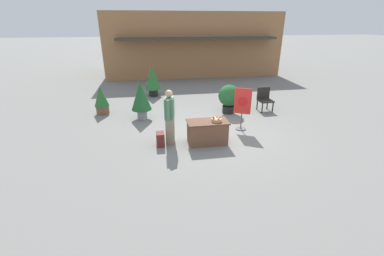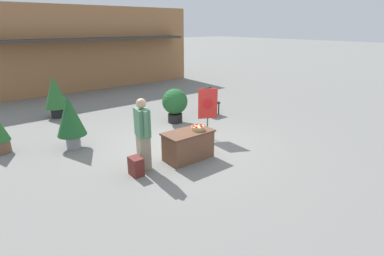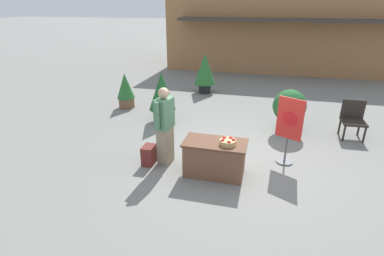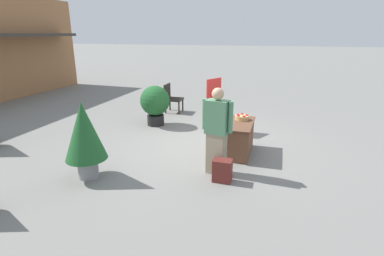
{
  "view_description": "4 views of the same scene",
  "coord_description": "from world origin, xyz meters",
  "px_view_note": "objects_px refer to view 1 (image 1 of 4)",
  "views": [
    {
      "loc": [
        -2.06,
        -7.81,
        3.5
      ],
      "look_at": [
        -0.84,
        -0.73,
        0.5
      ],
      "focal_mm": 24.0,
      "sensor_mm": 36.0,
      "label": 1
    },
    {
      "loc": [
        -4.61,
        -6.17,
        3.17
      ],
      "look_at": [
        -0.2,
        -0.73,
        0.76
      ],
      "focal_mm": 28.0,
      "sensor_mm": 36.0,
      "label": 2
    },
    {
      "loc": [
        0.52,
        -6.01,
        3.23
      ],
      "look_at": [
        -0.88,
        -0.65,
        0.9
      ],
      "focal_mm": 28.0,
      "sensor_mm": 36.0,
      "label": 3
    },
    {
      "loc": [
        -6.72,
        -1.62,
        2.6
      ],
      "look_at": [
        -0.97,
        0.09,
        0.69
      ],
      "focal_mm": 28.0,
      "sensor_mm": 36.0,
      "label": 4
    }
  ],
  "objects_px": {
    "apple_basket": "(216,120)",
    "person_visitor": "(170,117)",
    "potted_plant_near_left": "(141,97)",
    "potted_plant_far_right": "(229,97)",
    "patio_chair": "(265,98)",
    "backpack": "(160,139)",
    "potted_plant_near_right": "(153,79)",
    "potted_plant_far_left": "(101,99)",
    "display_table": "(207,132)",
    "poster_board": "(242,108)"
  },
  "relations": [
    {
      "from": "poster_board",
      "to": "potted_plant_near_right",
      "type": "relative_size",
      "value": 0.97
    },
    {
      "from": "patio_chair",
      "to": "potted_plant_near_right",
      "type": "relative_size",
      "value": 0.64
    },
    {
      "from": "poster_board",
      "to": "patio_chair",
      "type": "xyz_separation_m",
      "value": [
        1.67,
        1.84,
        -0.26
      ]
    },
    {
      "from": "person_visitor",
      "to": "backpack",
      "type": "xyz_separation_m",
      "value": [
        -0.32,
        -0.18,
        -0.64
      ]
    },
    {
      "from": "person_visitor",
      "to": "potted_plant_far_left",
      "type": "bearing_deg",
      "value": 139.76
    },
    {
      "from": "person_visitor",
      "to": "potted_plant_near_left",
      "type": "bearing_deg",
      "value": 122.9
    },
    {
      "from": "potted_plant_far_left",
      "to": "display_table",
      "type": "bearing_deg",
      "value": -43.34
    },
    {
      "from": "poster_board",
      "to": "patio_chair",
      "type": "relative_size",
      "value": 1.52
    },
    {
      "from": "backpack",
      "to": "display_table",
      "type": "bearing_deg",
      "value": -1.87
    },
    {
      "from": "poster_board",
      "to": "potted_plant_far_left",
      "type": "relative_size",
      "value": 1.27
    },
    {
      "from": "apple_basket",
      "to": "poster_board",
      "type": "xyz_separation_m",
      "value": [
        1.14,
        0.91,
        0.02
      ]
    },
    {
      "from": "potted_plant_near_right",
      "to": "potted_plant_near_left",
      "type": "bearing_deg",
      "value": -99.25
    },
    {
      "from": "potted_plant_near_right",
      "to": "potted_plant_near_left",
      "type": "relative_size",
      "value": 1.03
    },
    {
      "from": "apple_basket",
      "to": "potted_plant_far_right",
      "type": "xyz_separation_m",
      "value": [
        1.23,
        2.67,
        -0.1
      ]
    },
    {
      "from": "apple_basket",
      "to": "patio_chair",
      "type": "distance_m",
      "value": 3.94
    },
    {
      "from": "apple_basket",
      "to": "display_table",
      "type": "bearing_deg",
      "value": 166.93
    },
    {
      "from": "poster_board",
      "to": "potted_plant_far_right",
      "type": "bearing_deg",
      "value": -155.11
    },
    {
      "from": "potted_plant_near_left",
      "to": "potted_plant_far_right",
      "type": "height_order",
      "value": "potted_plant_near_left"
    },
    {
      "from": "backpack",
      "to": "potted_plant_far_right",
      "type": "bearing_deg",
      "value": 41.21
    },
    {
      "from": "display_table",
      "to": "potted_plant_far_right",
      "type": "bearing_deg",
      "value": 60.31
    },
    {
      "from": "potted_plant_far_left",
      "to": "backpack",
      "type": "bearing_deg",
      "value": -57.2
    },
    {
      "from": "patio_chair",
      "to": "apple_basket",
      "type": "bearing_deg",
      "value": -47.98
    },
    {
      "from": "potted_plant_near_right",
      "to": "potted_plant_far_left",
      "type": "bearing_deg",
      "value": -131.97
    },
    {
      "from": "potted_plant_far_left",
      "to": "potted_plant_near_right",
      "type": "bearing_deg",
      "value": 48.03
    },
    {
      "from": "patio_chair",
      "to": "potted_plant_near_left",
      "type": "bearing_deg",
      "value": -90.06
    },
    {
      "from": "display_table",
      "to": "potted_plant_near_left",
      "type": "bearing_deg",
      "value": 128.7
    },
    {
      "from": "display_table",
      "to": "poster_board",
      "type": "relative_size",
      "value": 0.85
    },
    {
      "from": "potted_plant_near_left",
      "to": "potted_plant_near_right",
      "type": "bearing_deg",
      "value": 80.75
    },
    {
      "from": "person_visitor",
      "to": "potted_plant_far_right",
      "type": "height_order",
      "value": "person_visitor"
    },
    {
      "from": "potted_plant_near_right",
      "to": "potted_plant_far_left",
      "type": "height_order",
      "value": "potted_plant_near_right"
    },
    {
      "from": "potted_plant_near_right",
      "to": "potted_plant_far_right",
      "type": "relative_size",
      "value": 1.29
    },
    {
      "from": "poster_board",
      "to": "person_visitor",
      "type": "bearing_deg",
      "value": -48.34
    },
    {
      "from": "patio_chair",
      "to": "potted_plant_far_right",
      "type": "xyz_separation_m",
      "value": [
        -1.58,
        -0.09,
        0.14
      ]
    },
    {
      "from": "potted_plant_near_left",
      "to": "potted_plant_far_left",
      "type": "relative_size",
      "value": 1.27
    },
    {
      "from": "patio_chair",
      "to": "potted_plant_far_left",
      "type": "distance_m",
      "value": 6.7
    },
    {
      "from": "display_table",
      "to": "apple_basket",
      "type": "relative_size",
      "value": 3.97
    },
    {
      "from": "display_table",
      "to": "poster_board",
      "type": "bearing_deg",
      "value": 31.39
    },
    {
      "from": "display_table",
      "to": "apple_basket",
      "type": "xyz_separation_m",
      "value": [
        0.25,
        -0.06,
        0.41
      ]
    },
    {
      "from": "backpack",
      "to": "patio_chair",
      "type": "distance_m",
      "value": 5.24
    },
    {
      "from": "backpack",
      "to": "potted_plant_far_left",
      "type": "xyz_separation_m",
      "value": [
        -2.15,
        3.34,
        0.39
      ]
    },
    {
      "from": "patio_chair",
      "to": "potted_plant_far_right",
      "type": "bearing_deg",
      "value": -89.26
    },
    {
      "from": "person_visitor",
      "to": "potted_plant_near_right",
      "type": "relative_size",
      "value": 1.11
    },
    {
      "from": "display_table",
      "to": "potted_plant_near_right",
      "type": "height_order",
      "value": "potted_plant_near_right"
    },
    {
      "from": "potted_plant_near_right",
      "to": "poster_board",
      "type": "bearing_deg",
      "value": -59.71
    },
    {
      "from": "apple_basket",
      "to": "person_visitor",
      "type": "xyz_separation_m",
      "value": [
        -1.37,
        0.29,
        0.08
      ]
    },
    {
      "from": "person_visitor",
      "to": "apple_basket",
      "type": "bearing_deg",
      "value": -0.26
    },
    {
      "from": "apple_basket",
      "to": "potted_plant_near_left",
      "type": "distance_m",
      "value": 3.4
    },
    {
      "from": "poster_board",
      "to": "potted_plant_far_left",
      "type": "xyz_separation_m",
      "value": [
        -4.99,
        2.54,
        -0.19
      ]
    },
    {
      "from": "potted_plant_near_left",
      "to": "potted_plant_far_right",
      "type": "bearing_deg",
      "value": 1.92
    },
    {
      "from": "patio_chair",
      "to": "potted_plant_near_right",
      "type": "distance_m",
      "value": 5.48
    }
  ]
}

